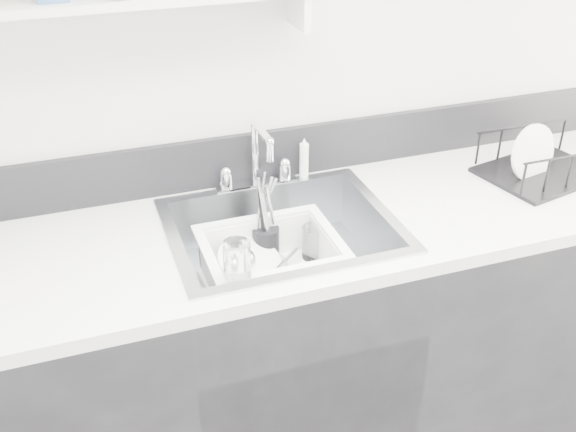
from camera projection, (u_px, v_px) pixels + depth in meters
name	position (u px, v px, depth m)	size (l,w,h in m)	color
room_shell	(483.00, 23.00, 0.86)	(3.50, 3.00, 2.60)	silver
counter_run	(283.00, 350.00, 2.13)	(3.20, 0.62, 0.92)	black
backsplash	(251.00, 157.00, 2.10)	(3.20, 0.02, 0.16)	black
sink	(282.00, 252.00, 1.94)	(0.64, 0.52, 0.20)	silver
faucet	(256.00, 170.00, 2.07)	(0.26, 0.18, 0.23)	silver
side_sprayer	(304.00, 158.00, 2.12)	(0.03, 0.03, 0.14)	white
wall_shelf	(120.00, 3.00, 1.69)	(1.00, 0.16, 0.12)	silver
wash_tub	(271.00, 264.00, 1.90)	(0.38, 0.31, 0.15)	white
plate_stack	(253.00, 267.00, 1.95)	(0.23, 0.22, 0.09)	white
utensil_cup	(266.00, 240.00, 2.01)	(0.08, 0.08, 0.27)	black
ladle	(267.00, 270.00, 1.91)	(0.27, 0.10, 0.08)	silver
tumbler_in_tub	(314.00, 242.00, 2.01)	(0.07, 0.07, 0.10)	white
tumbler_counter	(237.00, 260.00, 1.67)	(0.07, 0.07, 0.10)	white
dish_rack	(544.00, 156.00, 2.14)	(0.37, 0.28, 0.13)	black
bowl_small	(315.00, 279.00, 1.91)	(0.10, 0.10, 0.03)	white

